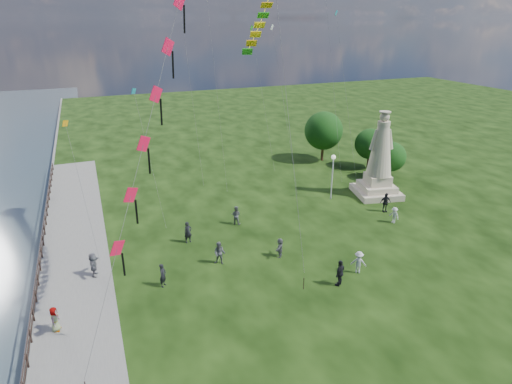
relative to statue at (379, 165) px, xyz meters
name	(u,v)px	position (x,y,z in m)	size (l,w,h in m)	color
waterfront	(56,292)	(-30.64, -6.20, -3.38)	(200.00, 200.00, 1.51)	#2E3A46
statue	(379,165)	(0.00, 0.00, 0.00)	(5.15, 5.15, 8.77)	beige
lamppost	(333,168)	(-5.00, 0.77, 0.08)	(0.44, 0.44, 4.70)	silver
tree_row	(347,138)	(2.26, 9.53, 0.16)	(8.13, 13.13, 6.36)	#382314
person_0	(163,275)	(-23.69, -8.27, -2.45)	(0.63, 0.41, 1.72)	black
person_1	(220,253)	(-19.24, -6.97, -2.40)	(0.88, 0.55, 1.82)	#595960
person_2	(359,262)	(-10.27, -11.81, -2.46)	(1.10, 0.57, 1.71)	silver
person_3	(340,273)	(-12.38, -12.67, -2.34)	(1.14, 0.58, 1.95)	black
person_5	(94,266)	(-28.04, -5.31, -2.41)	(1.68, 0.72, 1.81)	#595960
person_6	(188,232)	(-20.65, -2.82, -2.40)	(0.67, 0.44, 1.83)	black
person_7	(236,215)	(-15.86, -1.02, -2.45)	(0.83, 0.51, 1.72)	#595960
person_8	(394,215)	(-2.57, -6.07, -2.56)	(0.97, 0.50, 1.51)	silver
person_9	(385,202)	(-1.82, -3.80, -2.36)	(1.11, 0.57, 1.90)	black
person_10	(55,321)	(-30.40, -10.61, -2.52)	(0.77, 0.47, 1.58)	#595960
person_11	(280,247)	(-14.59, -7.64, -2.54)	(1.44, 0.62, 1.55)	#595960
red_kite_train	(155,102)	(-23.51, -10.56, 9.69)	(9.02, 9.35, 20.89)	black
small_kites	(234,36)	(-12.43, 8.53, 12.22)	(28.40, 19.09, 32.86)	teal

